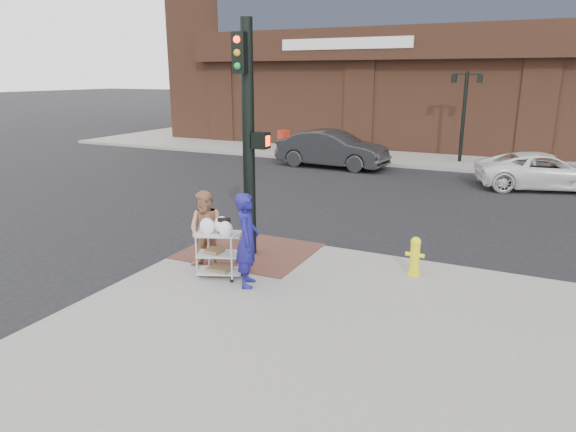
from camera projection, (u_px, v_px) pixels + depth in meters
The scene contains 13 objects.
ground at pixel (253, 275), 10.70m from camera, with size 220.00×220.00×0.00m, color black.
brick_curb_ramp at pixel (249, 251), 11.69m from camera, with size 2.80×2.40×0.01m, color #582C29.
lamp_post at pixel (464, 107), 23.10m from camera, with size 1.32×0.22×4.00m.
parking_sign at pixel (251, 129), 26.95m from camera, with size 0.05×0.05×2.20m, color black.
traffic_signal_pole at pixel (249, 134), 10.82m from camera, with size 0.61×0.51×5.00m.
woman_blue at pixel (247, 240), 9.59m from camera, with size 0.66×0.43×1.80m, color navy.
pedestrian_tan at pixel (207, 230), 10.47m from camera, with size 0.79×0.62×1.64m, color #B27953.
sedan_dark at pixel (332, 149), 22.89m from camera, with size 1.73×4.97×1.64m, color black.
minivan_white at pixel (544, 171), 18.60m from camera, with size 2.17×4.70×1.31m, color white.
utility_cart at pixel (220, 250), 10.11m from camera, with size 0.99×0.78×1.21m.
fire_hydrant at pixel (415, 256), 10.22m from camera, with size 0.37×0.26×0.80m.
newsbox_red at pixel (284, 141), 26.40m from camera, with size 0.48×0.43×1.14m, color #A92213.
newsbox_yellow at pixel (323, 145), 25.79m from camera, with size 0.40×0.36×0.95m, color #CFCB17.
Camera 1 is at (4.96, -8.70, 4.04)m, focal length 32.00 mm.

